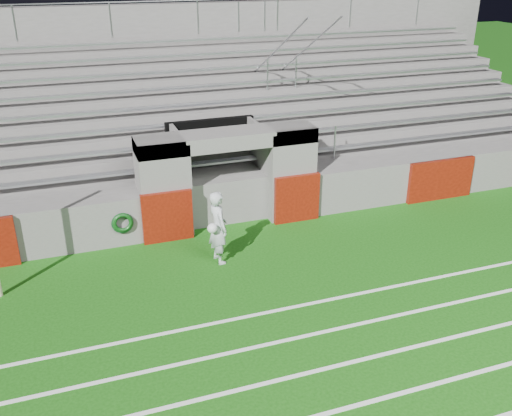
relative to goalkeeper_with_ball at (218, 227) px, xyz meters
name	(u,v)px	position (x,y,z in m)	size (l,w,h in m)	color
ground	(274,284)	(0.88, -1.45, -0.91)	(90.00, 90.00, 0.00)	#134D0C
stadium_structure	(189,128)	(0.88, 6.52, 0.58)	(26.00, 8.48, 5.42)	#63605D
goalkeeper_with_ball	(218,227)	(0.00, 0.00, 0.00)	(0.59, 0.72, 1.81)	silver
hose_coil	(123,223)	(-2.05, 1.47, -0.22)	(0.55, 0.15, 0.56)	#0B3A15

